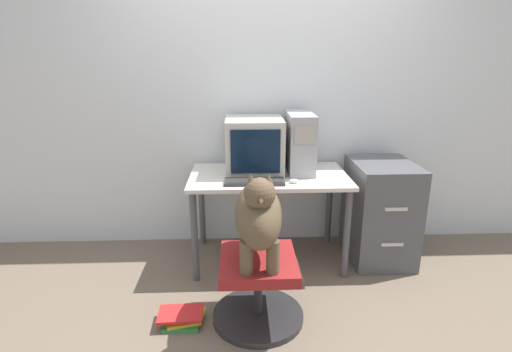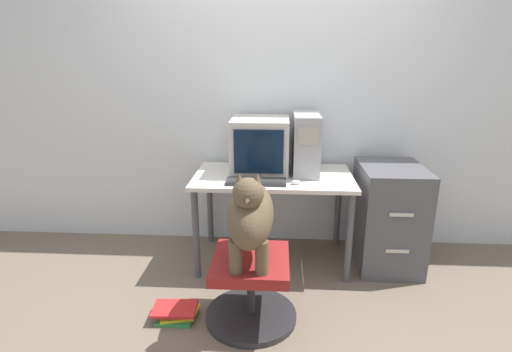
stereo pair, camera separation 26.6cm
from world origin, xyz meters
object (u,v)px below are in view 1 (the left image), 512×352
Objects in this scene: office_chair at (258,287)px; filing_cabinet at (380,211)px; crt_monitor at (254,145)px; keyboard at (254,182)px; book_stack_floor at (182,317)px; dog at (258,214)px; pc_tower at (300,142)px.

filing_cabinet is at bearing 37.26° from office_chair.
crt_monitor is at bearing 89.31° from office_chair.
crt_monitor is 0.77× the size of office_chair.
keyboard reaches higher than office_chair.
dog is at bearing -1.33° from book_stack_floor.
keyboard reaches higher than book_stack_floor.
office_chair is (0.00, -0.56, -0.52)m from keyboard.
pc_tower is (0.36, -0.01, 0.02)m from crt_monitor.
filing_cabinet reaches higher than book_stack_floor.
book_stack_floor is at bearing -118.44° from crt_monitor.
book_stack_floor is (-0.48, -0.59, -0.70)m from keyboard.
office_chair reaches higher than book_stack_floor.
keyboard is (-0.37, -0.32, -0.22)m from pc_tower.
filing_cabinet is (1.02, -0.10, -0.53)m from crt_monitor.
filing_cabinet reaches higher than keyboard.
book_stack_floor is at bearing -177.23° from office_chair.
office_chair is at bearing 2.77° from book_stack_floor.
dog is (-0.01, -0.92, -0.20)m from crt_monitor.
office_chair is 0.72× the size of filing_cabinet.
dog is (0.00, -0.03, 0.51)m from office_chair.
book_stack_floor is (-1.51, -0.80, -0.36)m from filing_cabinet.
keyboard is at bearing 90.16° from office_chair.
crt_monitor is at bearing 87.83° from keyboard.
filing_cabinet is 1.75m from book_stack_floor.
crt_monitor reaches higher than book_stack_floor.
dog is (0.00, -0.60, -0.01)m from keyboard.
office_chair is at bearing -112.69° from pc_tower.
pc_tower reaches higher than dog.
office_chair is 0.51m from dog.
office_chair is (-0.37, -0.88, -0.73)m from pc_tower.
office_chair is 0.52m from book_stack_floor.
filing_cabinet is (1.03, 0.78, 0.18)m from office_chair.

